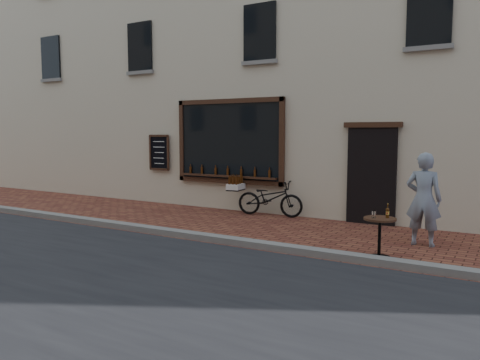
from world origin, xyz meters
The scene contains 6 objects.
ground centered at (0.00, 0.00, 0.00)m, with size 90.00×90.00×0.00m, color #5D281E.
kerb centered at (0.00, 0.20, 0.06)m, with size 90.00×0.25×0.12m, color slate.
shop_building centered at (0.00, 6.50, 5.00)m, with size 28.00×6.20×10.00m.
cargo_bicycle centered at (-0.58, 3.19, 0.46)m, with size 2.01×0.79×0.96m.
bistro_table centered at (2.82, 0.60, 0.49)m, with size 0.53×0.53×0.91m.
pedestrian centered at (3.28, 1.90, 0.87)m, with size 0.63×0.41×1.73m, color gray.
Camera 1 is at (4.70, -7.16, 2.10)m, focal length 35.00 mm.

